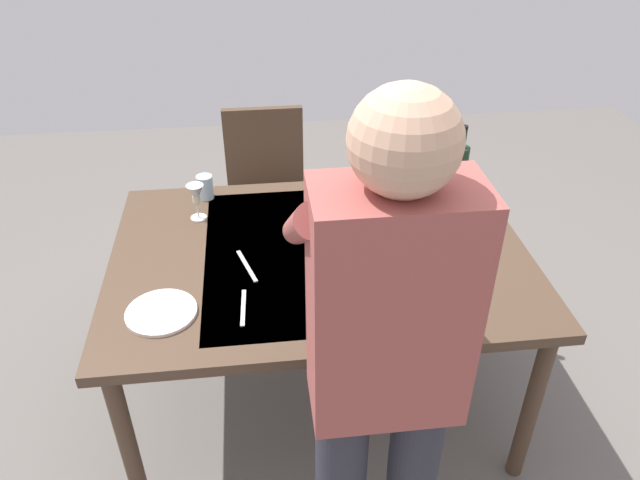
# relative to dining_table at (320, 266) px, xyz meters

# --- Properties ---
(ground_plane) EXTENTS (6.00, 6.00, 0.00)m
(ground_plane) POSITION_rel_dining_table_xyz_m (0.00, 0.00, -0.69)
(ground_plane) COLOR #66605B
(dining_table) EXTENTS (1.53, 1.09, 0.76)m
(dining_table) POSITION_rel_dining_table_xyz_m (0.00, 0.00, 0.00)
(dining_table) COLOR #4C3828
(dining_table) RESTS_ON ground_plane
(chair_near) EXTENTS (0.40, 0.40, 0.91)m
(chair_near) POSITION_rel_dining_table_xyz_m (0.17, -0.93, -0.16)
(chair_near) COLOR #352114
(chair_near) RESTS_ON ground_plane
(person_server) EXTENTS (0.42, 0.61, 1.69)m
(person_server) POSITION_rel_dining_table_xyz_m (-0.06, 0.81, 0.27)
(person_server) COLOR #2D2D38
(person_server) RESTS_ON ground_plane
(wine_bottle) EXTENTS (0.07, 0.07, 0.30)m
(wine_bottle) POSITION_rel_dining_table_xyz_m (-0.64, -0.39, 0.18)
(wine_bottle) COLOR black
(wine_bottle) RESTS_ON dining_table
(wine_glass_left) EXTENTS (0.07, 0.07, 0.15)m
(wine_glass_left) POSITION_rel_dining_table_xyz_m (-0.17, -0.33, 0.17)
(wine_glass_left) COLOR white
(wine_glass_left) RESTS_ON dining_table
(wine_glass_right) EXTENTS (0.07, 0.07, 0.15)m
(wine_glass_right) POSITION_rel_dining_table_xyz_m (0.46, -0.29, 0.17)
(wine_glass_right) COLOR white
(wine_glass_right) RESTS_ON dining_table
(water_cup_near_left) EXTENTS (0.08, 0.08, 0.10)m
(water_cup_near_left) POSITION_rel_dining_table_xyz_m (-0.31, 0.25, 0.12)
(water_cup_near_left) COLOR silver
(water_cup_near_left) RESTS_ON dining_table
(water_cup_near_right) EXTENTS (0.07, 0.07, 0.10)m
(water_cup_near_right) POSITION_rel_dining_table_xyz_m (0.43, -0.45, 0.12)
(water_cup_near_right) COLOR silver
(water_cup_near_right) RESTS_ON dining_table
(water_cup_far_left) EXTENTS (0.08, 0.08, 0.11)m
(water_cup_far_left) POSITION_rel_dining_table_xyz_m (-0.18, 0.32, 0.12)
(water_cup_far_left) COLOR silver
(water_cup_far_left) RESTS_ON dining_table
(serving_bowl_pasta) EXTENTS (0.30, 0.30, 0.07)m
(serving_bowl_pasta) POSITION_rel_dining_table_xyz_m (-0.41, -0.03, 0.10)
(serving_bowl_pasta) COLOR white
(serving_bowl_pasta) RESTS_ON dining_table
(dinner_plate_near) EXTENTS (0.23, 0.23, 0.01)m
(dinner_plate_near) POSITION_rel_dining_table_xyz_m (0.55, 0.29, 0.07)
(dinner_plate_near) COLOR white
(dinner_plate_near) RESTS_ON dining_table
(table_knife) EXTENTS (0.07, 0.19, 0.00)m
(table_knife) POSITION_rel_dining_table_xyz_m (0.27, 0.06, 0.07)
(table_knife) COLOR silver
(table_knife) RESTS_ON dining_table
(table_fork) EXTENTS (0.02, 0.18, 0.00)m
(table_fork) POSITION_rel_dining_table_xyz_m (0.29, 0.29, 0.07)
(table_fork) COLOR silver
(table_fork) RESTS_ON dining_table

